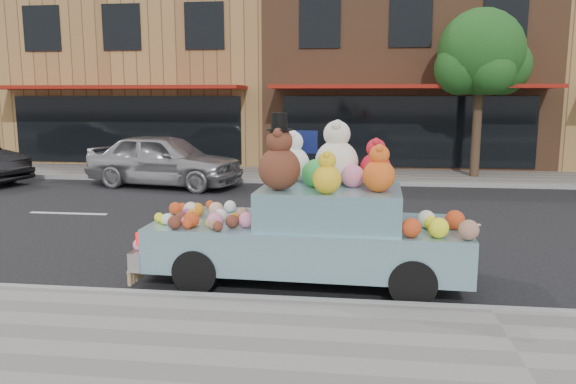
# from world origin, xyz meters

# --- Properties ---
(ground) EXTENTS (120.00, 120.00, 0.00)m
(ground) POSITION_xyz_m (0.00, 0.00, 0.00)
(ground) COLOR black
(ground) RESTS_ON ground
(near_sidewalk) EXTENTS (60.00, 3.00, 0.12)m
(near_sidewalk) POSITION_xyz_m (0.00, -6.50, 0.06)
(near_sidewalk) COLOR gray
(near_sidewalk) RESTS_ON ground
(far_sidewalk) EXTENTS (60.00, 3.00, 0.12)m
(far_sidewalk) POSITION_xyz_m (0.00, 6.50, 0.06)
(far_sidewalk) COLOR gray
(far_sidewalk) RESTS_ON ground
(near_kerb) EXTENTS (60.00, 0.12, 0.13)m
(near_kerb) POSITION_xyz_m (0.00, -5.00, 0.07)
(near_kerb) COLOR gray
(near_kerb) RESTS_ON ground
(far_kerb) EXTENTS (60.00, 0.12, 0.13)m
(far_kerb) POSITION_xyz_m (0.00, 5.00, 0.07)
(far_kerb) COLOR gray
(far_kerb) RESTS_ON ground
(storefront_left) EXTENTS (10.00, 9.80, 7.30)m
(storefront_left) POSITION_xyz_m (-10.00, 11.97, 3.64)
(storefront_left) COLOR #A57B45
(storefront_left) RESTS_ON ground
(storefront_mid) EXTENTS (10.00, 9.80, 7.30)m
(storefront_mid) POSITION_xyz_m (0.00, 11.97, 3.64)
(storefront_mid) COLOR brown
(storefront_mid) RESTS_ON ground
(street_tree) EXTENTS (3.00, 2.70, 5.22)m
(street_tree) POSITION_xyz_m (2.03, 6.55, 3.69)
(street_tree) COLOR #38281C
(street_tree) RESTS_ON ground
(car_silver) EXTENTS (4.83, 2.73, 1.55)m
(car_silver) POSITION_xyz_m (-7.17, 4.02, 0.77)
(car_silver) COLOR #A7A6AB
(car_silver) RESTS_ON ground
(art_car) EXTENTS (4.54, 1.90, 2.37)m
(art_car) POSITION_xyz_m (-2.22, -3.92, 0.82)
(art_car) COLOR black
(art_car) RESTS_ON ground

